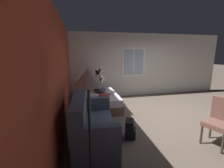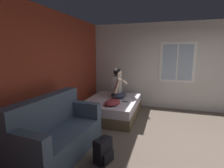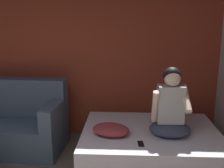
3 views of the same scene
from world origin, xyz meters
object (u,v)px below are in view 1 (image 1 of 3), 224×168
(person_seated, at_px, (99,82))
(backpack, at_px, (130,129))
(side_chair, at_px, (220,120))
(floor_lamp, at_px, (89,90))
(couch, at_px, (91,125))
(cell_phone, at_px, (110,94))
(throw_pillow, at_px, (104,96))
(bed, at_px, (97,100))

(person_seated, xyz_separation_m, backpack, (-2.32, -0.38, -0.64))
(side_chair, xyz_separation_m, person_seated, (2.97, 2.08, 0.30))
(side_chair, distance_m, person_seated, 3.64)
(floor_lamp, bearing_deg, couch, -4.47)
(couch, distance_m, cell_phone, 2.12)
(throw_pillow, distance_m, cell_phone, 0.45)
(side_chair, distance_m, throw_pillow, 3.00)
(person_seated, relative_size, floor_lamp, 0.51)
(couch, xyz_separation_m, side_chair, (-0.62, -2.56, 0.14))
(throw_pillow, bearing_deg, side_chair, -137.66)
(throw_pillow, bearing_deg, bed, 18.12)
(side_chair, relative_size, floor_lamp, 0.58)
(side_chair, height_order, person_seated, person_seated)
(floor_lamp, bearing_deg, bed, -8.06)
(floor_lamp, bearing_deg, throw_pillow, -13.05)
(person_seated, height_order, cell_phone, person_seated)
(person_seated, xyz_separation_m, floor_lamp, (-3.48, 0.57, 0.59))
(couch, xyz_separation_m, floor_lamp, (-1.13, 0.09, 1.04))
(couch, relative_size, cell_phone, 12.17)
(bed, height_order, person_seated, person_seated)
(side_chair, height_order, cell_phone, side_chair)
(side_chair, relative_size, backpack, 2.14)
(bed, distance_m, person_seated, 0.65)
(bed, relative_size, cell_phone, 12.99)
(bed, height_order, side_chair, side_chair)
(person_seated, distance_m, throw_pillow, 0.81)
(bed, bearing_deg, person_seated, -26.58)
(side_chair, bearing_deg, throw_pillow, 42.34)
(side_chair, bearing_deg, backpack, 69.13)
(bed, distance_m, couch, 2.16)
(backpack, bearing_deg, person_seated, 9.35)
(backpack, bearing_deg, floor_lamp, 140.41)
(couch, bearing_deg, person_seated, -11.71)
(couch, xyz_separation_m, person_seated, (2.35, -0.49, 0.44))
(couch, distance_m, floor_lamp, 1.54)
(bed, height_order, throw_pillow, throw_pillow)
(bed, relative_size, couch, 1.07)
(backpack, bearing_deg, couch, 91.52)
(throw_pillow, height_order, floor_lamp, floor_lamp)
(backpack, xyz_separation_m, floor_lamp, (-1.16, 0.96, 1.24))
(bed, xyz_separation_m, backpack, (-2.09, -0.50, -0.04))
(backpack, xyz_separation_m, throw_pillow, (1.57, 0.32, 0.36))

